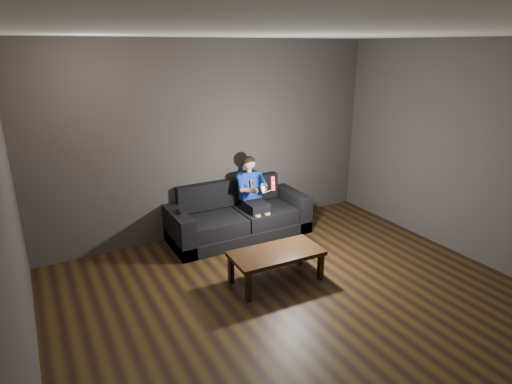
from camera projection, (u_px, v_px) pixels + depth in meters
floor at (317, 317)px, 4.32m from camera, size 5.00×5.00×0.00m
back_wall at (214, 140)px, 5.95m from camera, size 5.00×0.04×2.70m
left_wall at (11, 252)px, 2.74m from camera, size 0.04×5.00×2.70m
right_wall at (494, 158)px, 5.02m from camera, size 0.04×5.00×2.70m
ceiling at (333, 33)px, 3.44m from camera, size 5.00×5.00×0.02m
sofa at (237, 219)px, 6.12m from camera, size 1.98×0.85×0.76m
child at (253, 190)px, 6.05m from camera, size 0.43×0.53×1.06m
wii_remote_red at (273, 183)px, 5.68m from camera, size 0.06×0.08×0.19m
nunchuk_white at (263, 188)px, 5.63m from camera, size 0.06×0.09×0.14m
wii_remote_black at (178, 212)px, 5.55m from camera, size 0.06×0.16×0.03m
coffee_table at (276, 256)px, 4.88m from camera, size 1.07×0.56×0.38m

